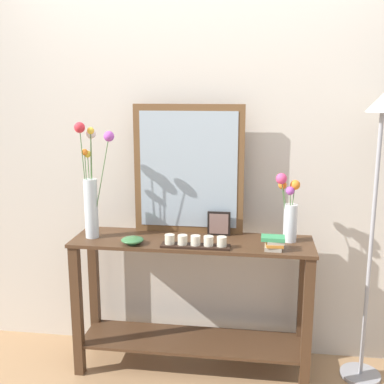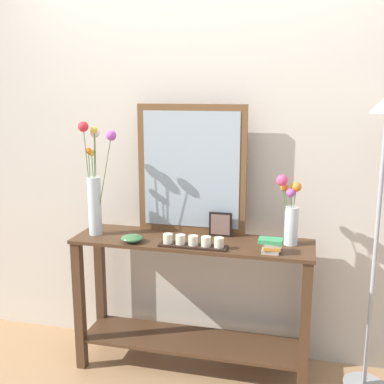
{
  "view_description": "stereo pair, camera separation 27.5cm",
  "coord_description": "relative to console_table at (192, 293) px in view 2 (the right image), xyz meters",
  "views": [
    {
      "loc": [
        0.37,
        -2.66,
        1.72
      ],
      "look_at": [
        0.0,
        0.0,
        1.13
      ],
      "focal_mm": 44.57,
      "sensor_mm": 36.0,
      "label": 1
    },
    {
      "loc": [
        0.64,
        -2.61,
        1.72
      ],
      "look_at": [
        0.0,
        0.0,
        1.13
      ],
      "focal_mm": 44.57,
      "sensor_mm": 36.0,
      "label": 2
    }
  ],
  "objects": [
    {
      "name": "ground_plane",
      "position": [
        0.0,
        0.0,
        -0.51
      ],
      "size": [
        7.0,
        6.0,
        0.02
      ],
      "primitive_type": "cube",
      "color": "#A87F56"
    },
    {
      "name": "wall_back",
      "position": [
        0.0,
        0.31,
        0.85
      ],
      "size": [
        6.4,
        0.08,
        2.7
      ],
      "primitive_type": "cube",
      "color": "beige",
      "rests_on": "ground"
    },
    {
      "name": "console_table",
      "position": [
        0.0,
        0.0,
        0.0
      ],
      "size": [
        1.42,
        0.38,
        0.84
      ],
      "color": "#472D1C",
      "rests_on": "ground"
    },
    {
      "name": "mirror_leaning",
      "position": [
        -0.04,
        0.16,
        0.73
      ],
      "size": [
        0.67,
        0.03,
        0.79
      ],
      "color": "brown",
      "rests_on": "console_table"
    },
    {
      "name": "tall_vase_left",
      "position": [
        -0.6,
        -0.03,
        0.64
      ],
      "size": [
        0.23,
        0.12,
        0.69
      ],
      "color": "silver",
      "rests_on": "console_table"
    },
    {
      "name": "vase_right",
      "position": [
        0.56,
        0.06,
        0.53
      ],
      "size": [
        0.14,
        0.11,
        0.41
      ],
      "color": "silver",
      "rests_on": "console_table"
    },
    {
      "name": "candle_tray",
      "position": [
        0.04,
        -0.12,
        0.37
      ],
      "size": [
        0.39,
        0.09,
        0.07
      ],
      "color": "black",
      "rests_on": "console_table"
    },
    {
      "name": "picture_frame_small",
      "position": [
        0.15,
        0.11,
        0.41
      ],
      "size": [
        0.14,
        0.01,
        0.15
      ],
      "color": "black",
      "rests_on": "console_table"
    },
    {
      "name": "decorative_bowl",
      "position": [
        -0.33,
        -0.12,
        0.36
      ],
      "size": [
        0.13,
        0.13,
        0.04
      ],
      "color": "#38703D",
      "rests_on": "console_table"
    },
    {
      "name": "book_stack",
      "position": [
        0.47,
        -0.11,
        0.38
      ],
      "size": [
        0.13,
        0.1,
        0.08
      ],
      "color": "#B2A893",
      "rests_on": "console_table"
    },
    {
      "name": "floor_lamp",
      "position": [
        1.03,
        0.05,
        0.64
      ],
      "size": [
        0.24,
        0.24,
        1.69
      ],
      "color": "#9E9EA3",
      "rests_on": "ground"
    }
  ]
}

